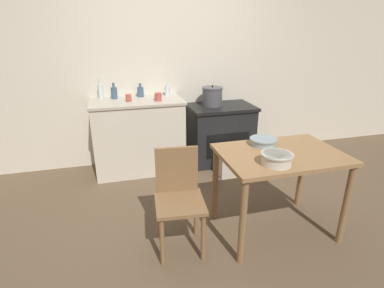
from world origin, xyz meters
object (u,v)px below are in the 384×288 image
object	(u,v)px
bottle_mid_left	(140,92)
bottle_center_left	(167,91)
work_table	(280,165)
mixing_bowl_small	(277,158)
flour_sack	(229,162)
bottle_far_left	(101,91)
cup_center	(158,97)
chair	(179,196)
mixing_bowl_large	(263,141)
cup_center_right	(129,98)
stove	(220,133)
bottle_left	(114,93)
stock_pot	(212,96)

from	to	relation	value
bottle_mid_left	bottle_center_left	size ratio (longest dim) A/B	0.96
work_table	mixing_bowl_small	size ratio (longest dim) A/B	4.19
flour_sack	bottle_mid_left	xyz separation A→B (m)	(-1.01, 0.69, 0.83)
bottle_far_left	bottle_mid_left	size ratio (longest dim) A/B	1.42
flour_sack	cup_center	size ratio (longest dim) A/B	3.87
chair	mixing_bowl_large	xyz separation A→B (m)	(0.84, 0.17, 0.35)
flour_sack	cup_center_right	bearing A→B (deg)	158.67
cup_center_right	bottle_center_left	bearing A→B (deg)	20.10
cup_center	cup_center_right	bearing A→B (deg)	168.84
chair	flour_sack	xyz separation A→B (m)	(0.92, 1.12, -0.28)
work_table	cup_center	distance (m)	1.77
cup_center_right	chair	bearing A→B (deg)	-80.55
stove	cup_center	world-z (taller)	cup_center
bottle_left	cup_center_right	size ratio (longest dim) A/B	2.29
bottle_left	cup_center	bearing A→B (deg)	-27.63
mixing_bowl_small	bottle_center_left	bearing A→B (deg)	103.40
flour_sack	mixing_bowl_large	xyz separation A→B (m)	(-0.08, -0.95, 0.63)
bottle_mid_left	chair	bearing A→B (deg)	-87.09
chair	mixing_bowl_small	xyz separation A→B (m)	(0.74, -0.24, 0.36)
flour_sack	stock_pot	distance (m)	0.92
cup_center	bottle_left	bearing A→B (deg)	152.37
chair	mixing_bowl_large	distance (m)	0.92
stock_pot	cup_center	xyz separation A→B (m)	(-0.76, -0.16, 0.07)
chair	bottle_mid_left	distance (m)	1.89
cup_center_right	work_table	bearing A→B (deg)	-54.10
stock_pot	mixing_bowl_large	world-z (taller)	stock_pot
flour_sack	stock_pot	xyz separation A→B (m)	(-0.06, 0.55, 0.74)
bottle_far_left	bottle_center_left	world-z (taller)	bottle_far_left
stock_pot	mixing_bowl_large	size ratio (longest dim) A/B	1.13
stock_pot	bottle_far_left	distance (m)	1.46
work_table	mixing_bowl_large	xyz separation A→B (m)	(-0.07, 0.20, 0.16)
stove	work_table	world-z (taller)	stove
mixing_bowl_small	bottle_center_left	xyz separation A→B (m)	(-0.48, 2.01, 0.18)
stove	flour_sack	size ratio (longest dim) A/B	2.28
chair	flour_sack	size ratio (longest dim) A/B	2.27
mixing_bowl_large	mixing_bowl_small	size ratio (longest dim) A/B	0.99
flour_sack	bottle_far_left	size ratio (longest dim) A/B	1.55
bottle_far_left	cup_center	size ratio (longest dim) A/B	2.49
flour_sack	mixing_bowl_large	size ratio (longest dim) A/B	1.55
bottle_left	bottle_far_left	bearing A→B (deg)	162.92
stock_pot	bottle_left	distance (m)	1.29
bottle_left	bottle_center_left	distance (m)	0.69
cup_center_right	cup_center	bearing A→B (deg)	-11.16
bottle_far_left	bottle_center_left	distance (m)	0.85
work_table	stock_pot	size ratio (longest dim) A/B	3.73
stove	flour_sack	distance (m)	0.55
flour_sack	bottle_far_left	world-z (taller)	bottle_far_left
stove	stock_pot	bearing A→B (deg)	161.79
bottle_mid_left	bottle_center_left	bearing A→B (deg)	-6.63
work_table	cup_center_right	size ratio (longest dim) A/B	11.92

